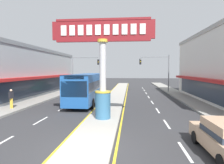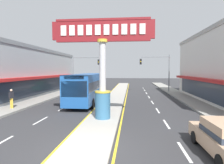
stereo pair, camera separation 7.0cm
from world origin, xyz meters
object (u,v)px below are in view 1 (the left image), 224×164
Objects in this scene: storefront_left at (14,72)px; sedan_near_right_lane at (84,87)px; traffic_light_left_side at (82,67)px; traffic_light_right_side at (158,67)px; bus_far_right_lane at (88,86)px; district_sign at (103,64)px; pedestrian_near_kerb at (11,97)px.

sedan_near_right_lane is at bearing 39.58° from storefront_left.
sedan_near_right_lane is (8.56, 7.08, -2.61)m from storefront_left.
sedan_near_right_lane is (0.28, 0.12, -3.46)m from traffic_light_left_side.
traffic_light_right_side is 0.55× the size of bus_far_right_lane.
district_sign reaches higher than storefront_left.
storefront_left is 4.17× the size of traffic_light_left_side.
sedan_near_right_lane is (-6.16, 19.15, -3.36)m from district_sign.
sedan_near_right_lane is 16.79m from pedestrian_near_kerb.
sedan_near_right_lane is at bearing 175.00° from traffic_light_right_side.
pedestrian_near_kerb is at bearing -98.47° from traffic_light_left_side.
district_sign is 1.71× the size of sedan_near_right_lane.
storefront_left is 14.62× the size of pedestrian_near_kerb.
traffic_light_right_side is 1.43× the size of sedan_near_right_lane.
bus_far_right_lane is at bearing -72.46° from traffic_light_left_side.
traffic_light_left_side is 0.55× the size of bus_far_right_lane.
storefront_left is at bearing -140.42° from sedan_near_right_lane.
sedan_near_right_lane is at bearing 107.83° from district_sign.
pedestrian_near_kerb is (5.83, -9.49, -2.21)m from storefront_left.
pedestrian_near_kerb is (-2.45, -16.44, -3.06)m from traffic_light_left_side.
district_sign is at bearing -39.35° from storefront_left.
district_sign is 0.29× the size of storefront_left.
bus_far_right_lane reaches higher than sedan_near_right_lane.
district_sign is 20.09m from traffic_light_left_side.
storefront_left is at bearing -164.23° from traffic_light_right_side.
district_sign is 20.39m from sedan_near_right_lane.
pedestrian_near_kerb is at bearing -99.37° from sedan_near_right_lane.
storefront_left is at bearing 121.56° from pedestrian_near_kerb.
bus_far_right_lane is at bearing -20.29° from storefront_left.
traffic_light_left_side is at bearing 81.53° from pedestrian_near_kerb.
district_sign is at bearing -71.29° from traffic_light_left_side.
traffic_light_left_side is 12.92m from traffic_light_right_side.
sedan_near_right_lane is (-12.60, 1.10, -3.46)m from traffic_light_right_side.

